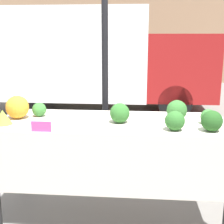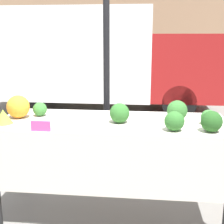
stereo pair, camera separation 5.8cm
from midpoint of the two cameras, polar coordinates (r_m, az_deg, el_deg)
The scene contains 13 objects.
ground_plane at distance 3.14m, azimuth 0.55°, elevation -18.00°, with size 40.00×40.00×0.00m, color gray.
tent_pole at distance 3.46m, azimuth -0.53°, elevation 7.98°, with size 0.07×0.07×2.61m.
parked_truck at distance 7.17m, azimuth -1.98°, elevation 9.96°, with size 4.84×1.83×2.25m.
market_table at distance 2.74m, azimuth 0.45°, elevation -4.44°, with size 2.04×0.78×0.92m.
orange_cauliflower at distance 2.97m, azimuth -16.25°, elevation 0.92°, with size 0.21×0.21×0.21m.
romanesco_head at distance 2.81m, azimuth -18.71°, elevation -0.81°, with size 0.16×0.16×0.12m.
broccoli_head_0 at distance 2.69m, azimuth 2.01°, elevation -0.21°, with size 0.17×0.17×0.17m.
broccoli_head_1 at distance 2.56m, azimuth 18.37°, elevation -1.67°, with size 0.17×0.17×0.17m.
broccoli_head_2 at distance 2.83m, azimuth 12.39°, elevation 0.26°, with size 0.18×0.18×0.18m.
broccoli_head_3 at distance 2.51m, azimuth 11.97°, elevation -1.65°, with size 0.16×0.16×0.16m.
broccoli_head_4 at distance 3.00m, azimuth -12.51°, elevation 0.51°, with size 0.13×0.13×0.13m.
broccoli_head_5 at distance 2.77m, azimuth 17.80°, elevation -0.92°, with size 0.13×0.13×0.13m.
price_sign at distance 2.51m, azimuth -12.28°, elevation -2.54°, with size 0.16×0.01×0.08m.
Camera 2 is at (0.29, -2.66, 1.64)m, focal length 50.00 mm.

